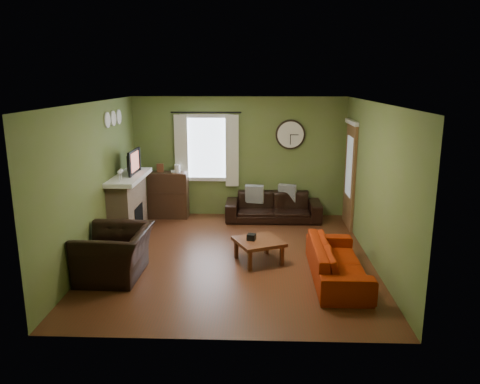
{
  "coord_description": "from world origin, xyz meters",
  "views": [
    {
      "loc": [
        0.4,
        -7.48,
        2.97
      ],
      "look_at": [
        0.1,
        0.4,
        1.05
      ],
      "focal_mm": 35.0,
      "sensor_mm": 36.0,
      "label": 1
    }
  ],
  "objects_px": {
    "sofa_brown": "(273,207)",
    "armchair": "(115,253)",
    "sofa_red": "(337,261)",
    "coffee_table": "(259,251)",
    "bookshelf": "(169,195)"
  },
  "relations": [
    {
      "from": "bookshelf",
      "to": "sofa_brown",
      "type": "relative_size",
      "value": 0.5
    },
    {
      "from": "sofa_brown",
      "to": "coffee_table",
      "type": "distance_m",
      "value": 2.39
    },
    {
      "from": "bookshelf",
      "to": "coffee_table",
      "type": "distance_m",
      "value": 3.18
    },
    {
      "from": "sofa_brown",
      "to": "armchair",
      "type": "xyz_separation_m",
      "value": [
        -2.51,
        -3.04,
        0.08
      ]
    },
    {
      "from": "bookshelf",
      "to": "armchair",
      "type": "height_order",
      "value": "bookshelf"
    },
    {
      "from": "bookshelf",
      "to": "coffee_table",
      "type": "xyz_separation_m",
      "value": [
        1.96,
        -2.49,
        -0.31
      ]
    },
    {
      "from": "sofa_brown",
      "to": "sofa_red",
      "type": "distance_m",
      "value": 3.13
    },
    {
      "from": "bookshelf",
      "to": "armchair",
      "type": "distance_m",
      "value": 3.17
    },
    {
      "from": "sofa_red",
      "to": "coffee_table",
      "type": "relative_size",
      "value": 2.71
    },
    {
      "from": "sofa_red",
      "to": "armchair",
      "type": "height_order",
      "value": "armchair"
    },
    {
      "from": "bookshelf",
      "to": "coffee_table",
      "type": "bearing_deg",
      "value": -51.77
    },
    {
      "from": "sofa_red",
      "to": "coffee_table",
      "type": "distance_m",
      "value": 1.36
    },
    {
      "from": "bookshelf",
      "to": "sofa_brown",
      "type": "xyz_separation_m",
      "value": [
        2.28,
        -0.12,
        -0.21
      ]
    },
    {
      "from": "sofa_brown",
      "to": "sofa_red",
      "type": "height_order",
      "value": "sofa_brown"
    },
    {
      "from": "bookshelf",
      "to": "armchair",
      "type": "relative_size",
      "value": 0.87
    }
  ]
}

